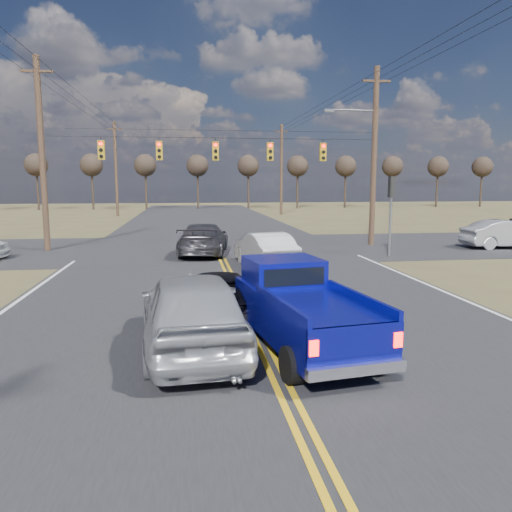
{
  "coord_description": "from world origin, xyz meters",
  "views": [
    {
      "loc": [
        -1.64,
        -9.62,
        3.62
      ],
      "look_at": [
        0.35,
        4.58,
        1.5
      ],
      "focal_mm": 35.0,
      "sensor_mm": 36.0,
      "label": 1
    }
  ],
  "objects": [
    {
      "name": "ground",
      "position": [
        0.0,
        0.0,
        0.0
      ],
      "size": [
        160.0,
        160.0,
        0.0
      ],
      "primitive_type": "plane",
      "color": "brown",
      "rests_on": "ground"
    },
    {
      "name": "signal_gantry",
      "position": [
        0.5,
        17.79,
        5.06
      ],
      "size": [
        19.6,
        4.83,
        10.0
      ],
      "color": "#473323",
      "rests_on": "ground"
    },
    {
      "name": "dgrey_car_queue",
      "position": [
        -0.8,
        15.5,
        0.79
      ],
      "size": [
        2.96,
        5.7,
        1.58
      ],
      "primitive_type": "imported",
      "rotation": [
        0.0,
        0.0,
        3.0
      ],
      "color": "#323237",
      "rests_on": "ground"
    },
    {
      "name": "treeline",
      "position": [
        0.0,
        26.96,
        5.7
      ],
      "size": [
        87.0,
        117.8,
        7.4
      ],
      "color": "#33261C",
      "rests_on": "ground"
    },
    {
      "name": "utility_poles",
      "position": [
        0.0,
        17.0,
        5.23
      ],
      "size": [
        19.6,
        58.32,
        10.0
      ],
      "color": "#473323",
      "rests_on": "ground"
    },
    {
      "name": "pickup_truck",
      "position": [
        0.78,
        0.69,
        0.9
      ],
      "size": [
        2.55,
        5.15,
        1.85
      ],
      "rotation": [
        0.0,
        0.0,
        0.15
      ],
      "color": "black",
      "rests_on": "ground"
    },
    {
      "name": "white_car_queue",
      "position": [
        1.68,
        11.4,
        0.76
      ],
      "size": [
        2.3,
        4.79,
        1.52
      ],
      "primitive_type": "imported",
      "rotation": [
        0.0,
        0.0,
        3.3
      ],
      "color": "silver",
      "rests_on": "ground"
    },
    {
      "name": "cross_car_east_near",
      "position": [
        15.87,
        15.66,
        0.78
      ],
      "size": [
        1.69,
        4.76,
        1.57
      ],
      "primitive_type": "imported",
      "rotation": [
        0.0,
        0.0,
        1.58
      ],
      "color": "#9C9FA4",
      "rests_on": "ground"
    },
    {
      "name": "road_main",
      "position": [
        0.0,
        10.0,
        0.0
      ],
      "size": [
        14.0,
        120.0,
        0.02
      ],
      "primitive_type": "cube",
      "color": "#28282B",
      "rests_on": "ground"
    },
    {
      "name": "black_suv",
      "position": [
        -0.8,
        3.84,
        0.6
      ],
      "size": [
        2.15,
        4.41,
        1.21
      ],
      "primitive_type": "imported",
      "rotation": [
        0.0,
        0.0,
        3.11
      ],
      "color": "black",
      "rests_on": "ground"
    },
    {
      "name": "silver_suv",
      "position": [
        -1.56,
        0.93,
        0.89
      ],
      "size": [
        2.5,
        5.39,
        1.79
      ],
      "primitive_type": "imported",
      "rotation": [
        0.0,
        0.0,
        3.22
      ],
      "color": "#A2A4AA",
      "rests_on": "ground"
    },
    {
      "name": "road_cross",
      "position": [
        0.0,
        18.0,
        0.0
      ],
      "size": [
        120.0,
        12.0,
        0.02
      ],
      "primitive_type": "cube",
      "color": "#28282B",
      "rests_on": "ground"
    }
  ]
}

